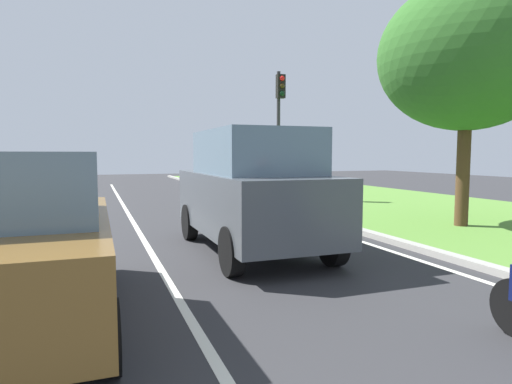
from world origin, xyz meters
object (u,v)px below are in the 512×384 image
car_suv_ahead (252,190)px  tree_roadside_near (468,56)px  car_sedan_left_lane (21,241)px  traffic_light_near_right (280,113)px

car_suv_ahead → tree_roadside_near: (5.80, 0.66, 3.05)m
car_sedan_left_lane → tree_roadside_near: tree_roadside_near is taller
traffic_light_near_right → car_sedan_left_lane: bearing=-125.5°
car_sedan_left_lane → traffic_light_near_right: 13.35m
car_sedan_left_lane → traffic_light_near_right: traffic_light_near_right is taller
car_suv_ahead → car_sedan_left_lane: (-3.53, -2.54, -0.25)m
car_sedan_left_lane → tree_roadside_near: 10.40m
traffic_light_near_right → tree_roadside_near: tree_roadside_near is taller
car_sedan_left_lane → traffic_light_near_right: size_ratio=0.85×
car_suv_ahead → tree_roadside_near: 6.58m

